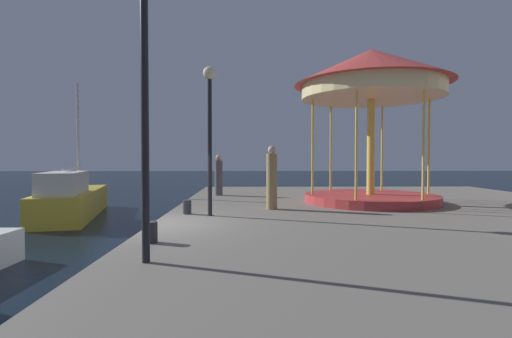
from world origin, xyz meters
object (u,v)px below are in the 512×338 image
(lamp_post_far_end, at_px, (210,113))
(carousel, at_px, (371,88))
(person_far_corner, at_px, (219,176))
(bollard_center, at_px, (151,232))
(sailboat_yellow, at_px, (71,200))
(person_by_the_water, at_px, (272,179))
(bollard_south, at_px, (187,207))
(lamp_post_mid_promenade, at_px, (144,59))

(lamp_post_far_end, bearing_deg, carousel, 28.62)
(carousel, distance_m, person_far_corner, 7.12)
(person_far_corner, bearing_deg, bollard_center, -93.46)
(sailboat_yellow, bearing_deg, lamp_post_far_end, -38.26)
(sailboat_yellow, distance_m, person_far_corner, 6.00)
(lamp_post_far_end, height_order, person_by_the_water, lamp_post_far_end)
(sailboat_yellow, xyz_separation_m, bollard_south, (5.40, -4.46, 0.27))
(lamp_post_mid_promenade, xyz_separation_m, person_by_the_water, (2.29, 5.96, -2.17))
(carousel, bearing_deg, bollard_south, -156.73)
(carousel, bearing_deg, lamp_post_far_end, -151.38)
(carousel, xyz_separation_m, bollard_south, (-6.14, -2.64, -3.90))
(lamp_post_mid_promenade, xyz_separation_m, lamp_post_far_end, (0.50, 4.64, -0.27))
(lamp_post_mid_promenade, relative_size, bollard_south, 11.43)
(sailboat_yellow, xyz_separation_m, bollard_center, (5.31, -8.09, 0.27))
(carousel, xyz_separation_m, lamp_post_mid_promenade, (-5.95, -7.61, -1.00))
(bollard_south, bearing_deg, lamp_post_mid_promenade, -87.80)
(person_far_corner, distance_m, person_by_the_water, 4.85)
(lamp_post_mid_promenade, distance_m, bollard_center, 3.21)
(carousel, height_order, person_far_corner, carousel)
(bollard_south, relative_size, bollard_center, 1.00)
(lamp_post_far_end, xyz_separation_m, bollard_center, (-0.77, -3.29, -2.63))
(bollard_center, bearing_deg, sailboat_yellow, 123.30)
(sailboat_yellow, distance_m, bollard_center, 9.68)
(sailboat_yellow, xyz_separation_m, person_far_corner, (5.86, 0.93, 0.89))
(carousel, xyz_separation_m, person_by_the_water, (-3.66, -1.65, -3.16))
(carousel, height_order, lamp_post_far_end, carousel)
(lamp_post_far_end, height_order, person_far_corner, lamp_post_far_end)
(lamp_post_mid_promenade, relative_size, person_by_the_water, 2.31)
(sailboat_yellow, height_order, person_far_corner, sailboat_yellow)
(lamp_post_far_end, xyz_separation_m, person_by_the_water, (1.80, 1.32, -1.90))
(person_by_the_water, bearing_deg, bollard_south, -158.33)
(sailboat_yellow, relative_size, carousel, 1.21)
(lamp_post_far_end, bearing_deg, bollard_center, -103.19)
(person_far_corner, bearing_deg, sailboat_yellow, -170.97)
(bollard_center, height_order, person_far_corner, person_far_corner)
(carousel, relative_size, person_far_corner, 3.16)
(lamp_post_mid_promenade, bearing_deg, person_far_corner, 88.50)
(lamp_post_mid_promenade, height_order, bollard_center, lamp_post_mid_promenade)
(lamp_post_far_end, relative_size, bollard_south, 10.30)
(carousel, height_order, person_by_the_water, carousel)
(lamp_post_far_end, distance_m, bollard_center, 4.28)
(bollard_center, relative_size, person_far_corner, 0.23)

